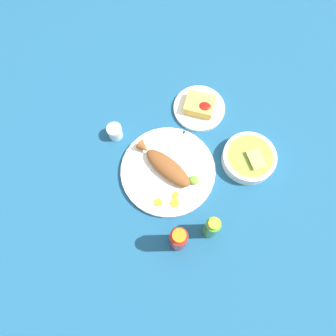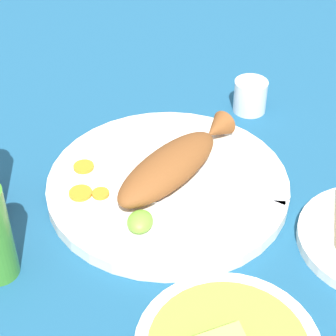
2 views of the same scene
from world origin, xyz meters
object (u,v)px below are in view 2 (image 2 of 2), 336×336
Objects in this scene: fried_fish at (173,164)px; fork_far at (221,204)px; salt_cup at (250,98)px; main_plate at (168,185)px; fork_near at (231,180)px.

fried_fish is 1.19× the size of fork_far.
salt_cup is (-0.20, 0.08, -0.02)m from fried_fish.
fork_far reaches higher than main_plate.
fork_near is 0.05m from fork_far.
salt_cup is (-0.25, 0.01, 0.00)m from fork_far.
salt_cup is at bearing -175.06° from fried_fish.
fork_far is at bearing 84.70° from fried_fish.
fork_near is at bearing -0.72° from salt_cup.
fried_fish reaches higher than main_plate.
salt_cup is at bearing 108.82° from fork_near.
fork_near reaches higher than main_plate.
fork_near is (-0.02, 0.08, 0.01)m from main_plate.
fork_far is at bearing -76.46° from fork_near.
fried_fish is 4.31× the size of salt_cup.
fork_near and fork_far have the same top height.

